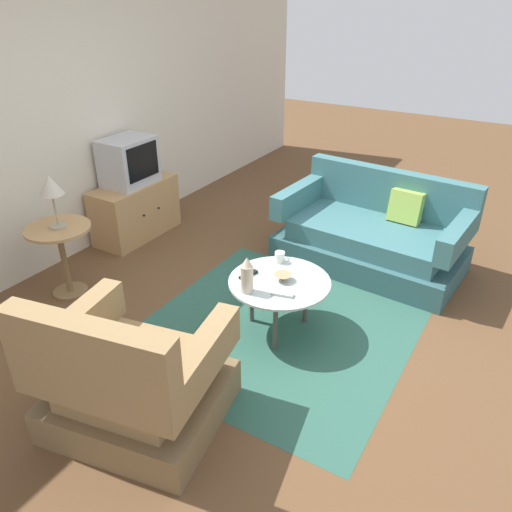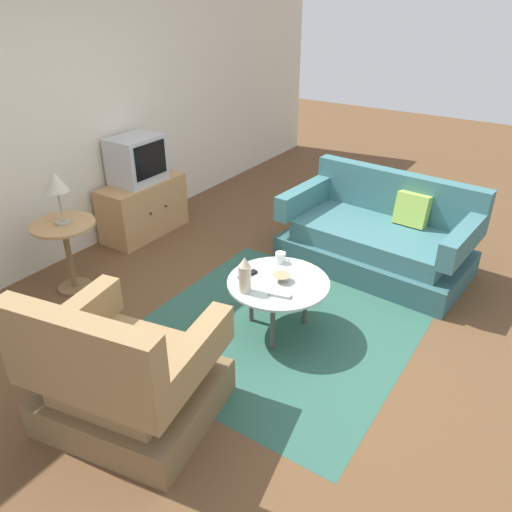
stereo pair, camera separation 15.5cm
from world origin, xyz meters
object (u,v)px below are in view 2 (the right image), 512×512
Objects in this scene: side_table at (66,242)px; tv_remote_dark at (248,275)px; tv_stand at (143,208)px; vase at (245,275)px; tv_remote_silver at (280,295)px; armchair at (125,379)px; table_lamp at (56,184)px; mug at (280,257)px; couch at (378,238)px; television at (137,160)px; bowl at (282,278)px; coffee_table at (278,286)px.

tv_remote_dark is (0.41, -1.59, -0.00)m from side_table.
tv_stand is 3.38× the size of vase.
vase is 0.29m from tv_remote_silver.
tv_remote_dark is (1.22, -0.06, 0.13)m from armchair.
armchair is 2.51× the size of table_lamp.
mug is 0.33m from tv_remote_dark.
side_table reaches higher than tv_remote_dark.
armchair reaches higher than side_table.
television is at bearing 20.91° from couch.
vase reaches higher than tv_remote_silver.
television reaches higher than armchair.
vase is at bearing 70.68° from armchair.
table_lamp is 3.58× the size of mug.
tv_stand reaches higher than bowl.
couch is 2.81m from side_table.
couch is at bearing -10.03° from coffee_table.
tv_remote_dark is at bearing -75.64° from table_lamp.
tv_stand is at bearing 71.42° from coffee_table.
bowl is at bearing -60.72° from tv_remote_dark.
coffee_table is at bearing 84.34° from couch.
tv_stand is at bearing -90.00° from television.
coffee_table is at bearing -152.18° from mug.
tv_stand is 1.39m from table_lamp.
couch is 1.56m from tv_remote_dark.
couch is 6.31× the size of vase.
television is at bearing -35.14° from tv_remote_silver.
couch reaches higher than tv_remote_silver.
tv_stand is 2.21m from vase.
table_lamp reaches higher than mug.
coffee_table is at bearing 66.70° from armchair.
tv_stand reaches higher than tv_remote_dark.
tv_remote_dark is (-0.77, -1.87, 0.16)m from tv_stand.
tv_remote_silver is at bearing -111.33° from television.
table_lamp is at bearing 104.58° from bowl.
vase is at bearing 81.45° from couch.
television is 2.07m from tv_remote_dark.
table_lamp reaches higher than bowl.
mug is (-0.45, -1.97, 0.20)m from tv_stand.
mug is 0.74× the size of tv_remote_dark.
table_lamp reaches higher than tv_remote_silver.
bowl is 0.27m from tv_remote_dark.
mug is (0.26, 0.14, 0.08)m from coffee_table.
bowl is at bearing -52.12° from coffee_table.
television is 3.06× the size of tv_remote_dark.
coffee_table is at bearing -27.92° from vase.
coffee_table is 0.25m from tv_remote_dark.
table_lamp is at bearing 97.29° from vase.
vase reaches higher than bowl.
armchair is at bearing 56.25° from tv_remote_silver.
coffee_table is 0.33m from vase.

